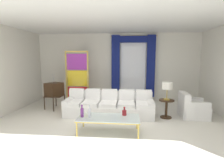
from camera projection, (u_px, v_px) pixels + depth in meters
name	position (u px, v px, depth m)	size (l,w,h in m)	color
ground_plane	(110.00, 124.00, 5.20)	(16.00, 16.00, 0.00)	silver
wall_rear	(117.00, 67.00, 7.99)	(8.00, 0.12, 3.00)	white
wall_left	(4.00, 71.00, 5.90)	(0.12, 7.00, 3.00)	white
ceiling_slab	(113.00, 23.00, 5.54)	(8.00, 7.60, 0.04)	white
curtained_window	(133.00, 62.00, 7.73)	(2.00, 0.17, 2.70)	white
couch_white_long	(109.00, 106.00, 5.94)	(2.93, 0.96, 0.86)	white
coffee_table	(108.00, 118.00, 4.53)	(1.58, 0.71, 0.41)	silver
bottle_blue_decanter	(82.00, 112.00, 4.53)	(0.08, 0.08, 0.33)	#753384
bottle_crystal_tall	(124.00, 112.00, 4.67)	(0.12, 0.12, 0.23)	maroon
bottle_amber_squat	(89.00, 112.00, 4.51)	(0.07, 0.07, 0.32)	silver
vintage_tv	(54.00, 90.00, 6.63)	(0.71, 0.74, 1.35)	#382314
armchair_white	(192.00, 108.00, 5.75)	(0.84, 0.84, 0.80)	white
stained_glass_divider	(77.00, 79.00, 7.17)	(0.95, 0.05, 2.20)	gold
peacock_figurine	(84.00, 102.00, 6.78)	(0.44, 0.60, 0.50)	beige
round_side_table	(166.00, 107.00, 5.66)	(0.48, 0.48, 0.59)	#382314
table_lamp_brass	(167.00, 86.00, 5.56)	(0.32, 0.32, 0.57)	#B29338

